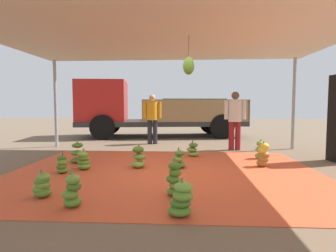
{
  "coord_description": "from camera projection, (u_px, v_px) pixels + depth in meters",
  "views": [
    {
      "loc": [
        0.38,
        -5.5,
        1.36
      ],
      "look_at": [
        -0.09,
        2.88,
        0.73
      ],
      "focal_mm": 29.49,
      "sensor_mm": 36.0,
      "label": 1
    }
  ],
  "objects": [
    {
      "name": "banana_bunch_10",
      "position": [
        72.0,
        192.0,
        3.66
      ],
      "size": [
        0.33,
        0.31,
        0.51
      ],
      "color": "#518428",
      "rests_on": "tarp_orange"
    },
    {
      "name": "banana_bunch_2",
      "position": [
        181.0,
        200.0,
        3.39
      ],
      "size": [
        0.41,
        0.41,
        0.47
      ],
      "color": "#518428",
      "rests_on": "tarp_orange"
    },
    {
      "name": "banana_bunch_3",
      "position": [
        179.0,
        160.0,
        5.96
      ],
      "size": [
        0.36,
        0.36,
        0.44
      ],
      "color": "#518428",
      "rests_on": "tarp_orange"
    },
    {
      "name": "banana_bunch_6",
      "position": [
        77.0,
        154.0,
        6.5
      ],
      "size": [
        0.43,
        0.43,
        0.53
      ],
      "color": "#477523",
      "rests_on": "tarp_orange"
    },
    {
      "name": "banana_bunch_8",
      "position": [
        42.0,
        186.0,
        4.07
      ],
      "size": [
        0.37,
        0.34,
        0.41
      ],
      "color": "#518428",
      "rests_on": "tarp_orange"
    },
    {
      "name": "banana_bunch_9",
      "position": [
        263.0,
        155.0,
        6.1
      ],
      "size": [
        0.36,
        0.34,
        0.57
      ],
      "color": "#996628",
      "rests_on": "tarp_orange"
    },
    {
      "name": "banana_bunch_5",
      "position": [
        260.0,
        151.0,
        7.0
      ],
      "size": [
        0.31,
        0.34,
        0.5
      ],
      "color": "#60932D",
      "rests_on": "tarp_orange"
    },
    {
      "name": "worker_1",
      "position": [
        235.0,
        116.0,
        8.38
      ],
      "size": [
        0.65,
        0.4,
        1.78
      ],
      "color": "maroon",
      "rests_on": "ground"
    },
    {
      "name": "cargo_truck_main",
      "position": [
        153.0,
        110.0,
        12.06
      ],
      "size": [
        7.31,
        3.19,
        2.4
      ],
      "color": "#2D2D2D",
      "rests_on": "ground"
    },
    {
      "name": "banana_bunch_0",
      "position": [
        62.0,
        165.0,
        5.49
      ],
      "size": [
        0.29,
        0.29,
        0.42
      ],
      "color": "#60932D",
      "rests_on": "tarp_orange"
    },
    {
      "name": "tent_canopy",
      "position": [
        164.0,
        31.0,
        5.31
      ],
      "size": [
        8.0,
        7.0,
        2.88
      ],
      "color": "#9EA0A5",
      "rests_on": "ground"
    },
    {
      "name": "banana_bunch_1",
      "position": [
        193.0,
        150.0,
        7.33
      ],
      "size": [
        0.41,
        0.43,
        0.43
      ],
      "color": "#75A83D",
      "rests_on": "tarp_orange"
    },
    {
      "name": "banana_bunch_11",
      "position": [
        139.0,
        158.0,
        6.01
      ],
      "size": [
        0.37,
        0.39,
        0.51
      ],
      "color": "#75A83D",
      "rests_on": "tarp_orange"
    },
    {
      "name": "banana_bunch_7",
      "position": [
        175.0,
        180.0,
        4.12
      ],
      "size": [
        0.33,
        0.3,
        0.58
      ],
      "color": "#518428",
      "rests_on": "tarp_orange"
    },
    {
      "name": "ground_plane",
      "position": [
        171.0,
        149.0,
        8.59
      ],
      "size": [
        40.0,
        40.0,
        0.0
      ],
      "primitive_type": "plane",
      "color": "brown"
    },
    {
      "name": "tarp_orange",
      "position": [
        165.0,
        172.0,
        5.6
      ],
      "size": [
        6.28,
        4.9,
        0.01
      ],
      "primitive_type": "cube",
      "color": "#D1512D",
      "rests_on": "ground"
    },
    {
      "name": "worker_0",
      "position": [
        152.0,
        115.0,
        9.72
      ],
      "size": [
        0.64,
        0.39,
        1.74
      ],
      "color": "#26262D",
      "rests_on": "ground"
    },
    {
      "name": "banana_bunch_4",
      "position": [
        84.0,
        161.0,
        5.83
      ],
      "size": [
        0.38,
        0.39,
        0.44
      ],
      "color": "#60932D",
      "rests_on": "tarp_orange"
    }
  ]
}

